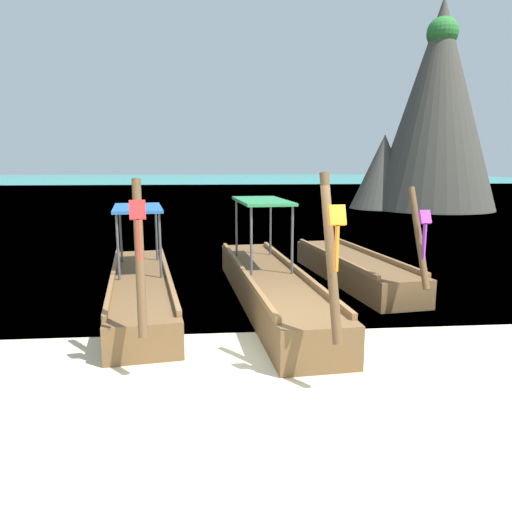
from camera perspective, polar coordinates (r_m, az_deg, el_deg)
ground at (r=7.09m, az=2.39°, el=-12.18°), size 120.00×120.00×0.00m
sea_water at (r=67.76m, az=-4.44°, el=8.39°), size 120.00×120.00×0.00m
longtail_boat_red_ribbon at (r=9.90m, az=-13.30°, el=-3.65°), size 2.01×6.59×2.58m
longtail_boat_orange_ribbon at (r=9.72m, az=1.63°, el=-3.44°), size 1.75×7.48×2.67m
longtail_boat_violet_ribbon at (r=11.79m, az=11.32°, el=-1.46°), size 1.83×5.72×2.35m
karst_rock at (r=32.23m, az=19.92°, el=15.55°), size 8.58×7.37×12.31m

